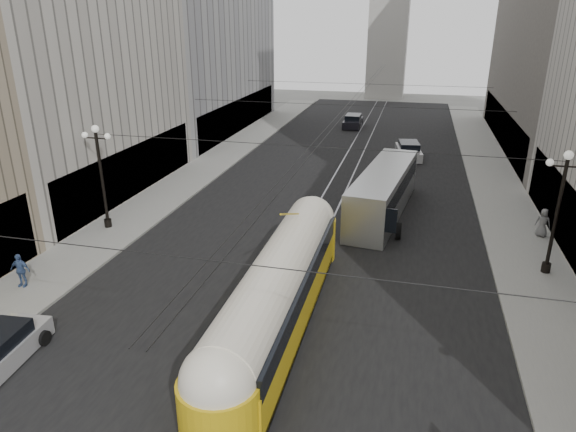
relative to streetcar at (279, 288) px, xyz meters
The scene contains 15 objects.
road 22.29m from the streetcar, 91.29° to the left, with size 20.00×85.00×0.02m, color black.
sidewalk_left 28.65m from the streetcar, 115.92° to the left, with size 4.00×72.00×0.15m, color gray.
sidewalk_right 28.22m from the streetcar, 65.91° to the left, with size 4.00×72.00×0.15m, color gray.
rail_left 22.32m from the streetcar, 93.22° to the left, with size 0.12×85.00×0.04m, color gray.
rail_right 22.29m from the streetcar, 89.36° to the left, with size 0.12×85.00×0.04m, color gray.
lamppost_left_mid 15.34m from the streetcar, 149.49° to the left, with size 1.86×0.44×6.37m.
lamppost_right_mid 14.49m from the streetcar, 32.54° to the left, with size 1.86×0.44×6.37m.
catenary 21.62m from the streetcar, 91.03° to the left, with size 25.00×72.00×0.23m.
streetcar is the anchor object (origin of this frame).
city_bus 14.92m from the streetcar, 77.21° to the left, with size 3.97×12.25×3.05m.
sedan_white_far 30.43m from the streetcar, 81.42° to the left, with size 2.70×5.05×1.52m.
sedan_dark_far 43.38m from the streetcar, 93.11° to the left, with size 1.99×4.79×1.51m.
pedestrian_crossing_b 5.94m from the streetcar, 83.20° to the right, with size 0.73×0.57×1.49m, color #ABA7A0.
pedestrian_sidewalk_right 18.02m from the streetcar, 44.68° to the left, with size 0.84×0.52×1.72m, color slate.
pedestrian_sidewalk_left 12.91m from the streetcar, behind, with size 0.99×0.57×1.70m, color #3E5888.
Camera 1 is at (5.48, -8.02, 12.35)m, focal length 32.00 mm.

